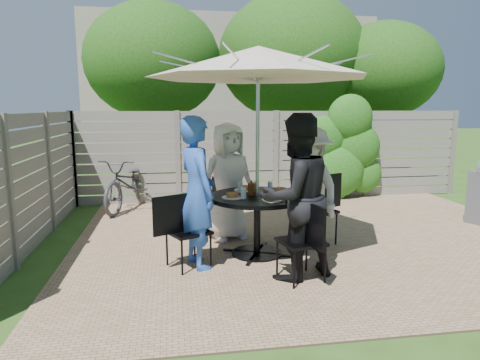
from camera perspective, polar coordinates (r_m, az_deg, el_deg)
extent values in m
plane|color=#314D18|center=(6.24, 11.25, -8.37)|extent=(60.00, 60.00, 0.00)
cube|color=tan|center=(6.69, 9.77, -7.00)|extent=(7.00, 6.00, 0.02)
cube|color=gray|center=(8.87, 4.77, 3.25)|extent=(8.00, 0.10, 1.85)
cube|color=gray|center=(6.43, -26.08, -0.16)|extent=(0.10, 5.00, 1.85)
ellipsoid|color=#145012|center=(9.16, 13.55, 3.07)|extent=(1.20, 0.70, 1.80)
cube|color=gray|center=(17.69, -2.21, 11.59)|extent=(10.00, 6.00, 5.00)
ellipsoid|color=#18430F|center=(10.62, -11.52, 15.21)|extent=(3.20, 3.20, 2.72)
ellipsoid|color=#18430F|center=(11.55, 6.90, 15.92)|extent=(3.80, 3.80, 3.23)
ellipsoid|color=#18430F|center=(11.67, 18.60, 13.71)|extent=(2.80, 2.80, 2.38)
cylinder|color=black|center=(5.47, 2.32, -2.20)|extent=(1.56, 1.56, 0.03)
cylinder|color=black|center=(5.57, 2.29, -6.17)|extent=(0.09, 0.09, 0.79)
cylinder|color=black|center=(5.68, 2.26, -9.78)|extent=(0.66, 0.66, 0.04)
cylinder|color=silver|center=(5.39, 2.35, 2.65)|extent=(0.05, 0.05, 2.51)
cone|color=beige|center=(5.38, 2.44, 15.43)|extent=(3.48, 3.48, 0.38)
cube|color=black|center=(6.37, -2.08, -3.89)|extent=(0.52, 0.52, 0.03)
cube|color=black|center=(6.50, -2.89, -1.59)|extent=(0.16, 0.40, 0.42)
imported|color=silver|center=(6.17, -1.61, -0.23)|extent=(0.96, 0.79, 1.70)
cube|color=black|center=(5.15, -6.91, -6.86)|extent=(0.60, 0.60, 0.04)
cube|color=black|center=(4.98, -9.21, -4.58)|extent=(0.41, 0.23, 0.45)
imported|color=#2953B4|center=(5.08, -5.76, -1.75)|extent=(0.63, 0.77, 1.82)
cube|color=black|center=(4.79, 8.15, -8.15)|extent=(0.54, 0.54, 0.04)
cube|color=black|center=(4.54, 9.67, -6.00)|extent=(0.14, 0.44, 0.45)
imported|color=black|center=(4.76, 7.43, -2.33)|extent=(1.09, 0.96, 1.86)
cube|color=black|center=(6.07, 10.06, -4.10)|extent=(0.63, 0.63, 0.04)
cube|color=black|center=(6.17, 11.72, -1.47)|extent=(0.44, 0.23, 0.48)
imported|color=#A5A6A1|center=(5.92, 9.24, -0.98)|extent=(0.94, 1.22, 1.66)
cylinder|color=white|center=(5.77, 0.49, -1.33)|extent=(0.26, 0.26, 0.01)
cylinder|color=#B06933|center=(5.77, 0.49, -1.02)|extent=(0.15, 0.15, 0.05)
cylinder|color=white|center=(5.29, -1.04, -2.34)|extent=(0.26, 0.26, 0.01)
cylinder|color=#B06933|center=(5.29, -1.04, -2.00)|extent=(0.15, 0.15, 0.05)
cylinder|color=white|center=(5.17, 4.35, -2.67)|extent=(0.26, 0.26, 0.01)
cylinder|color=#B06933|center=(5.16, 4.36, -2.32)|extent=(0.15, 0.15, 0.05)
cylinder|color=white|center=(5.65, 5.46, -1.60)|extent=(0.26, 0.26, 0.01)
cylinder|color=#B06933|center=(5.65, 5.46, -1.29)|extent=(0.15, 0.15, 0.05)
cylinder|color=silver|center=(5.62, 0.05, -0.97)|extent=(0.07, 0.07, 0.14)
cylinder|color=silver|center=(5.24, 0.46, -1.76)|extent=(0.07, 0.07, 0.14)
cylinder|color=silver|center=(5.67, 4.04, -0.90)|extent=(0.07, 0.07, 0.14)
cylinder|color=#59280C|center=(5.46, 1.51, -1.18)|extent=(0.09, 0.09, 0.16)
cylinder|color=#C6B293|center=(5.69, 2.06, -0.95)|extent=(0.08, 0.08, 0.12)
imported|color=#333338|center=(8.32, -14.54, -0.44)|extent=(1.25, 2.00, 0.99)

